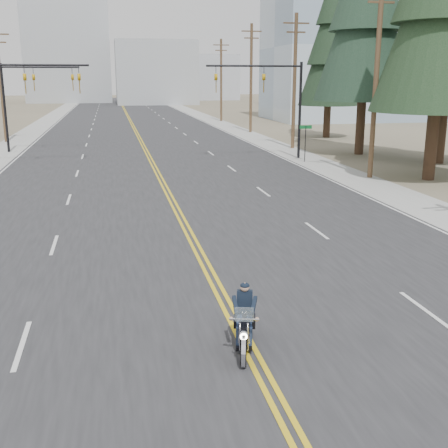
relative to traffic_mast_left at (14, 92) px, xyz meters
name	(u,v)px	position (x,y,z in m)	size (l,w,h in m)	color
ground_plane	(287,423)	(8.98, -32.00, -4.94)	(400.00, 400.00, 0.00)	#776D56
road	(131,122)	(8.98, 38.00, -4.93)	(20.00, 200.00, 0.01)	#303033
sidewalk_left	(43,124)	(-2.52, 38.00, -4.93)	(3.00, 200.00, 0.01)	#A5A5A0
sidewalk_right	(214,121)	(20.48, 38.00, -4.93)	(3.00, 200.00, 0.01)	#A5A5A0
traffic_mast_left	(14,92)	(0.00, 0.00, 0.00)	(7.10, 0.26, 7.00)	black
traffic_mast_right	(274,91)	(17.95, 0.00, 0.00)	(7.10, 0.26, 7.00)	black
traffic_mast_far	(25,91)	(-0.33, 8.00, -0.06)	(6.10, 0.26, 7.00)	black
street_sign	(305,137)	(19.78, -2.00, -3.13)	(0.90, 0.06, 2.62)	black
utility_pole_b	(376,76)	(21.48, -9.00, 1.05)	(2.20, 0.30, 11.50)	brown
utility_pole_c	(295,80)	(21.48, 6.00, 0.79)	(2.20, 0.30, 11.00)	brown
utility_pole_d	(251,77)	(21.48, 21.00, 1.05)	(2.20, 0.30, 11.50)	brown
utility_pole_e	(221,79)	(21.48, 38.00, 0.79)	(2.20, 0.30, 11.00)	brown
utility_pole_left	(1,82)	(-3.52, 16.00, 0.54)	(2.20, 0.30, 10.50)	brown
glass_building	(355,48)	(40.98, 38.00, 5.06)	(24.00, 16.00, 20.00)	#9EB5CC
haze_bldg_b	(156,73)	(16.98, 93.00, 2.06)	(18.00, 14.00, 14.00)	#ADB2B7
haze_bldg_c	(312,63)	(48.98, 78.00, 4.06)	(16.00, 12.00, 18.00)	#B7BCC6
haze_bldg_d	(68,48)	(-3.02, 108.00, 8.06)	(20.00, 15.00, 26.00)	#ADB2B7
haze_bldg_e	(210,77)	(33.98, 118.00, 1.06)	(14.00, 14.00, 12.00)	#B7BCC6
motorcyclist	(244,319)	(8.86, -29.19, -4.19)	(0.82, 1.92, 1.50)	black
conifer_far	(330,43)	(27.75, 14.20, 4.26)	(5.99, 5.99, 16.03)	#382619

